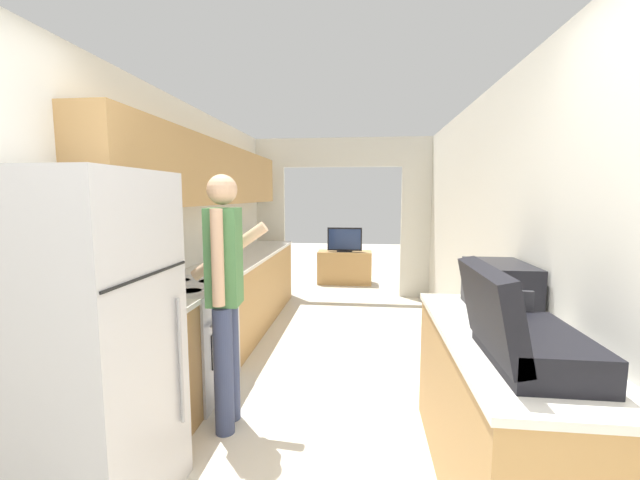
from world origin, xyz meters
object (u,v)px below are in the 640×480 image
refrigerator (81,350)px  person (225,294)px  range_oven (187,338)px  microwave (499,287)px  tv_cabinet (345,267)px  knife (215,272)px  television (345,240)px  suitcase (519,334)px

refrigerator → person: (0.43, 0.82, 0.08)m
range_oven → microwave: (2.26, -0.44, 0.59)m
person → tv_cabinet: size_ratio=1.79×
knife → person: bearing=-66.3°
tv_cabinet → television: bearing=-90.0°
refrigerator → television: (1.02, 5.35, -0.06)m
television → knife: bearing=-105.9°
suitcase → television: bearing=100.6°
range_oven → suitcase: suitcase is taller
person → tv_cabinet: bearing=-12.0°
refrigerator → range_oven: bearing=92.9°
range_oven → knife: (0.06, 0.50, 0.45)m
range_oven → person: bearing=-41.7°
television → microwave: bearing=-75.4°
person → knife: (-0.43, 0.94, -0.05)m
range_oven → television: size_ratio=1.66×
range_oven → tv_cabinet: range_oven is taller
microwave → knife: size_ratio=1.56×
television → person: bearing=-97.4°
person → television: bearing=-12.1°
refrigerator → microwave: 2.35m
range_oven → tv_cabinet: bearing=75.3°
refrigerator → range_oven: 1.33m
person → tv_cabinet: (0.59, 4.57, -0.65)m
refrigerator → microwave: refrigerator is taller
range_oven → television: range_oven is taller
suitcase → knife: suitcase is taller
suitcase → microwave: 0.83m
suitcase → television: (-1.00, 5.34, -0.22)m
refrigerator → suitcase: 2.03m
microwave → refrigerator: bearing=-159.6°
range_oven → knife: 0.67m
refrigerator → knife: size_ratio=5.27×
suitcase → knife: size_ratio=1.87×
refrigerator → knife: refrigerator is taller
tv_cabinet → television: television is taller
microwave → television: size_ratio=0.82×
microwave → tv_cabinet: microwave is taller
television → knife: (-1.02, -3.59, 0.09)m
refrigerator → person: 0.93m
range_oven → microwave: size_ratio=2.02×
suitcase → microwave: (0.18, 0.81, 0.02)m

